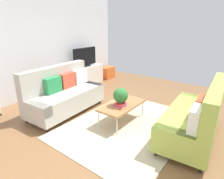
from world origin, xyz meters
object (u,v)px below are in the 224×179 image
storage_trunk (107,72)px  bottle_0 (81,66)px  bottle_1 (83,64)px  vase_0 (71,67)px  couch_green (196,117)px  tv (85,57)px  tv_console (85,75)px  coffee_table (122,105)px  vase_1 (75,66)px  potted_plant (120,96)px  table_book_0 (120,106)px  couch_beige (64,94)px

storage_trunk → bottle_0: bearing=177.4°
bottle_1 → vase_0: bearing=169.1°
couch_green → tv: 4.21m
tv_console → bottle_1: (-0.11, -0.04, 0.44)m
coffee_table → vase_1: 2.88m
coffee_table → bottle_0: size_ratio=7.54×
couch_green → potted_plant: couch_green is taller
vase_1 → tv: bearing=-9.9°
storage_trunk → table_book_0: size_ratio=2.17×
tv → vase_1: (-0.40, 0.07, -0.24)m
bottle_1 → tv: bearing=10.3°
table_book_0 → potted_plant: bearing=28.0°
vase_1 → storage_trunk: bearing=-5.7°
coffee_table → bottle_1: (1.37, 2.56, 0.37)m
table_book_0 → vase_1: vase_1 is taller
tv_console → bottle_1: bottle_1 is taller
tv → couch_green: bearing=-106.6°
potted_plant → tv_console: bearing=59.0°
tv → bottle_0: 0.33m
tv → vase_0: tv is taller
potted_plant → vase_1: (1.17, 2.66, 0.08)m
tv → potted_plant: bearing=-121.2°
coffee_table → tv: (1.48, 2.58, 0.56)m
couch_beige → storage_trunk: (2.98, 1.08, -0.23)m
coffee_table → storage_trunk: bearing=44.0°
couch_beige → tv: 2.26m
coffee_table → storage_trunk: storage_trunk is taller
tv_console → couch_green: bearing=-106.5°
couch_beige → bottle_1: (1.77, 1.14, 0.31)m
vase_0 → vase_1: 0.18m
tv_console → tv: tv is taller
couch_beige → tv: size_ratio=1.95×
tv_console → potted_plant: size_ratio=3.64×
vase_0 → bottle_1: bottle_1 is taller
coffee_table → potted_plant: bearing=-171.1°
tv → storage_trunk: tv is taller
couch_beige → tv_console: size_ratio=1.40×
couch_beige → bottle_0: 2.02m
couch_beige → couch_green: bearing=99.4°
couch_green → vase_1: bearing=74.0°
vase_0 → bottle_1: bearing=-10.9°
vase_1 → bottle_1: bottle_1 is taller
bottle_0 → bottle_1: 0.12m
couch_green → couch_beige: bearing=98.5°
tv → storage_trunk: (1.10, -0.08, -0.73)m
table_book_0 → tv: bearing=58.2°
coffee_table → tv_console: bearing=60.3°
tv_console → bottle_0: size_ratio=9.59×
couch_beige → tv_console: (1.88, 1.18, -0.13)m
coffee_table → bottle_1: bearing=61.8°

